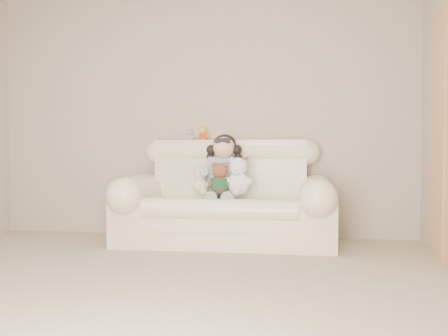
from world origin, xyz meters
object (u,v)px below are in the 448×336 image
(brown_teddy, at_px, (220,175))
(white_cat, at_px, (238,172))
(seated_child, at_px, (224,167))
(cream_teddy, at_px, (200,178))
(sofa, at_px, (226,192))

(brown_teddy, xyz_separation_m, white_cat, (0.18, 0.01, 0.03))
(seated_child, bearing_deg, brown_teddy, -97.77)
(brown_teddy, height_order, cream_teddy, brown_teddy)
(seated_child, bearing_deg, white_cat, -56.00)
(sofa, distance_m, brown_teddy, 0.22)
(white_cat, xyz_separation_m, cream_teddy, (-0.37, 0.03, -0.06))
(sofa, distance_m, seated_child, 0.26)
(seated_child, xyz_separation_m, brown_teddy, (-0.01, -0.22, -0.08))
(brown_teddy, bearing_deg, cream_teddy, 164.38)
(white_cat, height_order, cream_teddy, white_cat)
(sofa, height_order, white_cat, sofa)
(brown_teddy, relative_size, cream_teddy, 1.17)
(sofa, bearing_deg, brown_teddy, -104.48)
(seated_child, relative_size, cream_teddy, 2.18)
(sofa, distance_m, cream_teddy, 0.29)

